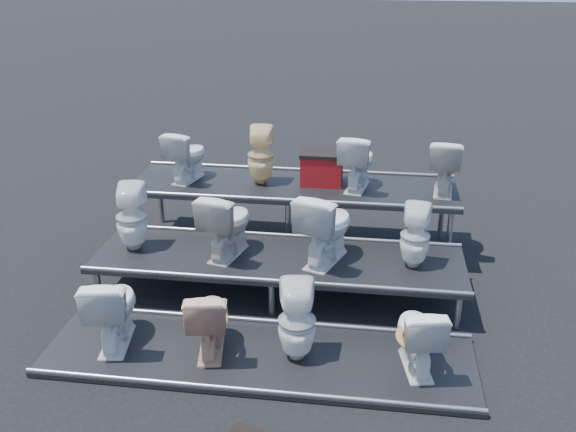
# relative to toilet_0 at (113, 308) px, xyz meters

# --- Properties ---
(ground) EXTENTS (80.00, 80.00, 0.00)m
(ground) POSITION_rel_toilet_0_xyz_m (1.45, 1.30, -0.45)
(ground) COLOR black
(ground) RESTS_ON ground
(tier_front) EXTENTS (4.20, 1.20, 0.06)m
(tier_front) POSITION_rel_toilet_0_xyz_m (1.45, 0.00, -0.42)
(tier_front) COLOR black
(tier_front) RESTS_ON ground
(tier_mid) EXTENTS (4.20, 1.20, 0.46)m
(tier_mid) POSITION_rel_toilet_0_xyz_m (1.45, 1.30, -0.22)
(tier_mid) COLOR black
(tier_mid) RESTS_ON ground
(tier_back) EXTENTS (4.20, 1.20, 0.86)m
(tier_back) POSITION_rel_toilet_0_xyz_m (1.45, 2.60, -0.02)
(tier_back) COLOR black
(tier_back) RESTS_ON ground
(toilet_0) EXTENTS (0.55, 0.83, 0.79)m
(toilet_0) POSITION_rel_toilet_0_xyz_m (0.00, 0.00, 0.00)
(toilet_0) COLOR white
(toilet_0) RESTS_ON tier_front
(toilet_1) EXTENTS (0.51, 0.76, 0.72)m
(toilet_1) POSITION_rel_toilet_0_xyz_m (0.97, 0.00, -0.03)
(toilet_1) COLOR tan
(toilet_1) RESTS_ON tier_front
(toilet_2) EXTENTS (0.41, 0.41, 0.80)m
(toilet_2) POSITION_rel_toilet_0_xyz_m (1.83, 0.00, 0.01)
(toilet_2) COLOR white
(toilet_2) RESTS_ON tier_front
(toilet_3) EXTENTS (0.52, 0.76, 0.71)m
(toilet_3) POSITION_rel_toilet_0_xyz_m (2.96, 0.00, -0.04)
(toilet_3) COLOR white
(toilet_3) RESTS_ON tier_front
(toilet_4) EXTENTS (0.40, 0.41, 0.79)m
(toilet_4) POSITION_rel_toilet_0_xyz_m (-0.25, 1.30, 0.40)
(toilet_4) COLOR white
(toilet_4) RESTS_ON tier_mid
(toilet_5) EXTENTS (0.61, 0.84, 0.78)m
(toilet_5) POSITION_rel_toilet_0_xyz_m (0.87, 1.30, 0.39)
(toilet_5) COLOR beige
(toilet_5) RESTS_ON tier_mid
(toilet_6) EXTENTS (0.72, 0.93, 0.84)m
(toilet_6) POSITION_rel_toilet_0_xyz_m (1.98, 1.30, 0.42)
(toilet_6) COLOR white
(toilet_6) RESTS_ON tier_mid
(toilet_7) EXTENTS (0.36, 0.37, 0.72)m
(toilet_7) POSITION_rel_toilet_0_xyz_m (2.96, 1.30, 0.36)
(toilet_7) COLOR white
(toilet_7) RESTS_ON tier_mid
(toilet_8) EXTENTS (0.54, 0.74, 0.68)m
(toilet_8) POSITION_rel_toilet_0_xyz_m (0.05, 2.60, 0.74)
(toilet_8) COLOR white
(toilet_8) RESTS_ON tier_back
(toilet_9) EXTENTS (0.36, 0.37, 0.75)m
(toilet_9) POSITION_rel_toilet_0_xyz_m (1.03, 2.60, 0.78)
(toilet_9) COLOR #F3D694
(toilet_9) RESTS_ON tier_back
(toilet_10) EXTENTS (0.52, 0.76, 0.72)m
(toilet_10) POSITION_rel_toilet_0_xyz_m (2.27, 2.60, 0.76)
(toilet_10) COLOR white
(toilet_10) RESTS_ON tier_back
(toilet_11) EXTENTS (0.47, 0.73, 0.70)m
(toilet_11) POSITION_rel_toilet_0_xyz_m (3.35, 2.60, 0.76)
(toilet_11) COLOR beige
(toilet_11) RESTS_ON tier_back
(red_crate) EXTENTS (0.53, 0.42, 0.38)m
(red_crate) POSITION_rel_toilet_0_xyz_m (1.81, 2.72, 0.60)
(red_crate) COLOR maroon
(red_crate) RESTS_ON tier_back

